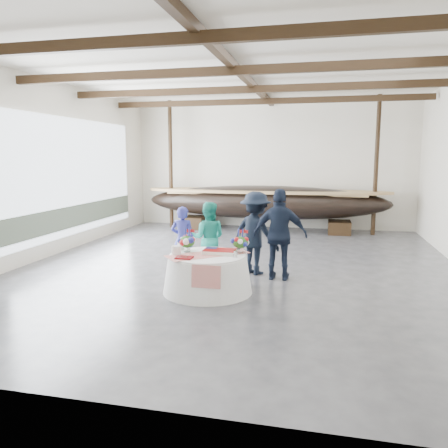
# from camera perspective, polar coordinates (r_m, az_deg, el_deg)

# --- Properties ---
(floor) EXTENTS (10.00, 12.00, 0.01)m
(floor) POSITION_cam_1_polar(r_m,az_deg,el_deg) (10.35, 2.08, -5.53)
(floor) COLOR #3D3D42
(floor) RESTS_ON ground
(wall_back) EXTENTS (10.00, 0.02, 4.50)m
(wall_back) POSITION_cam_1_polar(r_m,az_deg,el_deg) (15.96, 6.20, 7.65)
(wall_back) COLOR silver
(wall_back) RESTS_ON ground
(wall_front) EXTENTS (10.00, 0.02, 4.50)m
(wall_front) POSITION_cam_1_polar(r_m,az_deg,el_deg) (4.29, -12.97, 4.37)
(wall_front) COLOR silver
(wall_front) RESTS_ON ground
(wall_left) EXTENTS (0.02, 12.00, 4.50)m
(wall_left) POSITION_cam_1_polar(r_m,az_deg,el_deg) (12.01, -22.16, 6.68)
(wall_left) COLOR silver
(wall_left) RESTS_ON ground
(ceiling) EXTENTS (10.00, 12.00, 0.01)m
(ceiling) POSITION_cam_1_polar(r_m,az_deg,el_deg) (10.21, 2.23, 19.75)
(ceiling) COLOR white
(ceiling) RESTS_ON wall_back
(pavilion_structure) EXTENTS (9.80, 11.76, 4.50)m
(pavilion_structure) POSITION_cam_1_polar(r_m,az_deg,el_deg) (10.97, 3.08, 16.35)
(pavilion_structure) COLOR black
(pavilion_structure) RESTS_ON ground
(open_bay) EXTENTS (0.03, 7.00, 3.20)m
(open_bay) POSITION_cam_1_polar(r_m,az_deg,el_deg) (12.83, -19.31, 5.04)
(open_bay) COLOR silver
(open_bay) RESTS_ON ground
(longboat_display) EXTENTS (8.39, 1.68, 1.57)m
(longboat_display) POSITION_cam_1_polar(r_m,az_deg,el_deg) (15.13, 5.36, 2.88)
(longboat_display) COLOR black
(longboat_display) RESTS_ON ground
(banquet_table) EXTENTS (1.70, 1.70, 0.73)m
(banquet_table) POSITION_cam_1_polar(r_m,az_deg,el_deg) (8.36, -2.15, -6.44)
(banquet_table) COLOR silver
(banquet_table) RESTS_ON ground
(tabletop_items) EXTENTS (1.55, 1.44, 0.40)m
(tabletop_items) POSITION_cam_1_polar(r_m,az_deg,el_deg) (8.39, -1.84, -2.77)
(tabletop_items) COLOR red
(tabletop_items) RESTS_ON banquet_table
(guest_woman_blue) EXTENTS (0.55, 0.36, 1.48)m
(guest_woman_blue) POSITION_cam_1_polar(r_m,az_deg,el_deg) (9.69, -5.40, -2.06)
(guest_woman_blue) COLOR navy
(guest_woman_blue) RESTS_ON ground
(guest_woman_teal) EXTENTS (0.84, 0.70, 1.59)m
(guest_woman_teal) POSITION_cam_1_polar(r_m,az_deg,el_deg) (9.57, -2.08, -1.83)
(guest_woman_teal) COLOR teal
(guest_woman_teal) RESTS_ON ground
(guest_man_left) EXTENTS (1.35, 1.14, 1.82)m
(guest_man_left) POSITION_cam_1_polar(r_m,az_deg,el_deg) (9.56, 4.13, -1.18)
(guest_man_left) COLOR black
(guest_man_left) RESTS_ON ground
(guest_man_right) EXTENTS (1.12, 0.47, 1.91)m
(guest_man_right) POSITION_cam_1_polar(r_m,az_deg,el_deg) (9.14, 7.32, -1.39)
(guest_man_right) COLOR #141D31
(guest_man_right) RESTS_ON ground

